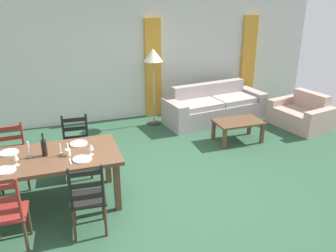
{
  "coord_description": "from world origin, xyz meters",
  "views": [
    {
      "loc": [
        -1.28,
        -4.21,
        2.79
      ],
      "look_at": [
        0.36,
        0.64,
        0.75
      ],
      "focal_mm": 37.3,
      "sensor_mm": 36.0,
      "label": 1
    }
  ],
  "objects_px": {
    "dining_chair_near_right": "(88,199)",
    "dining_chair_far_left": "(12,157)",
    "wine_bottle": "(44,147)",
    "standing_lamp": "(153,60)",
    "wine_glass_near_left": "(16,157)",
    "dining_table": "(46,162)",
    "coffee_table": "(238,124)",
    "couch": "(214,107)",
    "armchair_upholstered": "(302,115)",
    "dining_chair_far_right": "(77,146)",
    "dining_chair_near_left": "(6,214)",
    "coffee_cup_primary": "(68,153)",
    "wine_glass_near_right": "(91,147)"
  },
  "relations": [
    {
      "from": "dining_chair_near_right",
      "to": "dining_chair_far_left",
      "type": "bearing_deg",
      "value": 122.32
    },
    {
      "from": "wine_bottle",
      "to": "standing_lamp",
      "type": "height_order",
      "value": "standing_lamp"
    },
    {
      "from": "wine_glass_near_left",
      "to": "dining_table",
      "type": "bearing_deg",
      "value": 23.29
    },
    {
      "from": "dining_table",
      "to": "coffee_table",
      "type": "distance_m",
      "value": 3.67
    },
    {
      "from": "coffee_table",
      "to": "standing_lamp",
      "type": "xyz_separation_m",
      "value": [
        -1.27,
        1.4,
        1.06
      ]
    },
    {
      "from": "couch",
      "to": "armchair_upholstered",
      "type": "bearing_deg",
      "value": -30.33
    },
    {
      "from": "coffee_table",
      "to": "standing_lamp",
      "type": "bearing_deg",
      "value": 132.24
    },
    {
      "from": "dining_chair_near_right",
      "to": "standing_lamp",
      "type": "xyz_separation_m",
      "value": [
        1.77,
        3.25,
        0.93
      ]
    },
    {
      "from": "dining_chair_far_right",
      "to": "standing_lamp",
      "type": "bearing_deg",
      "value": 44.39
    },
    {
      "from": "dining_chair_near_left",
      "to": "dining_chair_far_left",
      "type": "bearing_deg",
      "value": 91.56
    },
    {
      "from": "coffee_cup_primary",
      "to": "couch",
      "type": "height_order",
      "value": "coffee_cup_primary"
    },
    {
      "from": "dining_chair_near_left",
      "to": "dining_chair_far_right",
      "type": "xyz_separation_m",
      "value": [
        0.89,
        1.55,
        0.0
      ]
    },
    {
      "from": "coffee_table",
      "to": "wine_glass_near_right",
      "type": "bearing_deg",
      "value": -156.56
    },
    {
      "from": "dining_table",
      "to": "dining_chair_near_left",
      "type": "relative_size",
      "value": 1.98
    },
    {
      "from": "standing_lamp",
      "to": "wine_glass_near_right",
      "type": "bearing_deg",
      "value": -121.5
    },
    {
      "from": "dining_chair_near_left",
      "to": "standing_lamp",
      "type": "height_order",
      "value": "standing_lamp"
    },
    {
      "from": "coffee_table",
      "to": "couch",
      "type": "bearing_deg",
      "value": 86.73
    },
    {
      "from": "dining_chair_near_left",
      "to": "wine_bottle",
      "type": "distance_m",
      "value": 0.98
    },
    {
      "from": "dining_table",
      "to": "coffee_cup_primary",
      "type": "xyz_separation_m",
      "value": [
        0.29,
        -0.07,
        0.13
      ]
    },
    {
      "from": "dining_table",
      "to": "dining_chair_near_left",
      "type": "height_order",
      "value": "dining_chair_near_left"
    },
    {
      "from": "coffee_table",
      "to": "standing_lamp",
      "type": "height_order",
      "value": "standing_lamp"
    },
    {
      "from": "wine_bottle",
      "to": "wine_glass_near_right",
      "type": "xyz_separation_m",
      "value": [
        0.58,
        -0.17,
        -0.01
      ]
    },
    {
      "from": "coffee_cup_primary",
      "to": "coffee_table",
      "type": "height_order",
      "value": "coffee_cup_primary"
    },
    {
      "from": "dining_chair_near_right",
      "to": "couch",
      "type": "distance_m",
      "value": 4.38
    },
    {
      "from": "wine_glass_near_left",
      "to": "standing_lamp",
      "type": "distance_m",
      "value": 3.71
    },
    {
      "from": "dining_chair_near_left",
      "to": "dining_chair_far_right",
      "type": "height_order",
      "value": "same"
    },
    {
      "from": "dining_chair_near_left",
      "to": "wine_glass_near_left",
      "type": "relative_size",
      "value": 5.96
    },
    {
      "from": "dining_chair_near_left",
      "to": "coffee_table",
      "type": "xyz_separation_m",
      "value": [
        3.93,
        1.87,
        -0.12
      ]
    },
    {
      "from": "wine_glass_near_left",
      "to": "wine_bottle",
      "type": "bearing_deg",
      "value": 26.67
    },
    {
      "from": "dining_chair_near_right",
      "to": "dining_chair_far_left",
      "type": "relative_size",
      "value": 1.0
    },
    {
      "from": "dining_chair_far_left",
      "to": "wine_glass_near_left",
      "type": "relative_size",
      "value": 5.96
    },
    {
      "from": "coffee_table",
      "to": "standing_lamp",
      "type": "relative_size",
      "value": 0.55
    },
    {
      "from": "dining_chair_near_right",
      "to": "wine_bottle",
      "type": "bearing_deg",
      "value": 119.46
    },
    {
      "from": "coffee_cup_primary",
      "to": "dining_chair_far_right",
      "type": "bearing_deg",
      "value": 79.38
    },
    {
      "from": "wine_glass_near_right",
      "to": "standing_lamp",
      "type": "relative_size",
      "value": 0.1
    },
    {
      "from": "wine_bottle",
      "to": "dining_chair_near_right",
      "type": "bearing_deg",
      "value": -60.54
    },
    {
      "from": "dining_chair_far_right",
      "to": "coffee_table",
      "type": "xyz_separation_m",
      "value": [
        3.03,
        0.32,
        -0.12
      ]
    },
    {
      "from": "wine_glass_near_right",
      "to": "couch",
      "type": "distance_m",
      "value": 3.91
    },
    {
      "from": "coffee_table",
      "to": "armchair_upholstered",
      "type": "relative_size",
      "value": 0.69
    },
    {
      "from": "wine_glass_near_left",
      "to": "armchair_upholstered",
      "type": "xyz_separation_m",
      "value": [
        5.5,
        1.52,
        -0.61
      ]
    },
    {
      "from": "wine_glass_near_left",
      "to": "dining_chair_near_right",
      "type": "bearing_deg",
      "value": -38.1
    },
    {
      "from": "dining_chair_far_right",
      "to": "wine_glass_near_left",
      "type": "xyz_separation_m",
      "value": [
        -0.78,
        -0.93,
        0.38
      ]
    },
    {
      "from": "wine_bottle",
      "to": "armchair_upholstered",
      "type": "bearing_deg",
      "value": 14.63
    },
    {
      "from": "dining_chair_far_right",
      "to": "wine_glass_near_left",
      "type": "height_order",
      "value": "dining_chair_far_right"
    },
    {
      "from": "wine_bottle",
      "to": "couch",
      "type": "xyz_separation_m",
      "value": [
        3.55,
        2.3,
        -0.58
      ]
    },
    {
      "from": "dining_table",
      "to": "standing_lamp",
      "type": "relative_size",
      "value": 1.16
    },
    {
      "from": "wine_bottle",
      "to": "standing_lamp",
      "type": "distance_m",
      "value": 3.37
    },
    {
      "from": "dining_chair_far_right",
      "to": "coffee_table",
      "type": "relative_size",
      "value": 1.07
    },
    {
      "from": "dining_chair_far_right",
      "to": "wine_glass_near_left",
      "type": "bearing_deg",
      "value": -129.86
    },
    {
      "from": "dining_chair_far_right",
      "to": "armchair_upholstered",
      "type": "distance_m",
      "value": 4.77
    }
  ]
}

